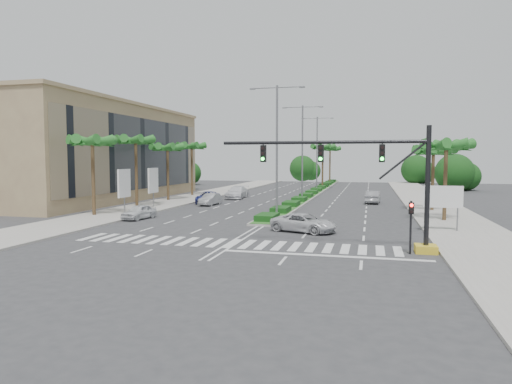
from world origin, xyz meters
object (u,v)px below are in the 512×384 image
at_px(car_parked_a, 139,212).
at_px(car_right, 373,197).
at_px(car_parked_b, 210,199).
at_px(car_parked_c, 208,197).
at_px(car_crossing, 304,223).
at_px(car_parked_d, 237,192).

distance_m(car_parked_a, car_right, 28.44).
relative_size(car_parked_b, car_parked_c, 0.80).
height_order(car_parked_a, car_crossing, car_crossing).
bearing_deg(car_parked_a, car_parked_c, 93.90).
height_order(car_parked_b, car_crossing, car_crossing).
relative_size(car_parked_c, car_crossing, 1.05).
bearing_deg(car_crossing, car_parked_c, 57.23).
xyz_separation_m(car_parked_c, car_right, (19.26, 4.84, 0.04)).
bearing_deg(car_parked_b, car_parked_d, 90.87).
relative_size(car_parked_b, car_parked_d, 0.72).
xyz_separation_m(car_crossing, car_right, (4.98, 23.57, 0.08)).
distance_m(car_crossing, car_right, 24.09).
bearing_deg(car_parked_a, car_parked_b, 88.92).
xyz_separation_m(car_parked_b, car_crossing, (13.25, -16.64, 0.01)).
relative_size(car_parked_c, car_parked_d, 0.90).
height_order(car_parked_d, car_crossing, car_parked_d).
relative_size(car_parked_a, car_right, 0.84).
height_order(car_parked_b, car_right, car_right).
relative_size(car_parked_b, car_right, 0.89).
xyz_separation_m(car_parked_b, car_right, (18.23, 6.93, 0.08)).
xyz_separation_m(car_parked_c, car_crossing, (14.28, -18.74, -0.03)).
distance_m(car_parked_c, car_right, 19.86).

